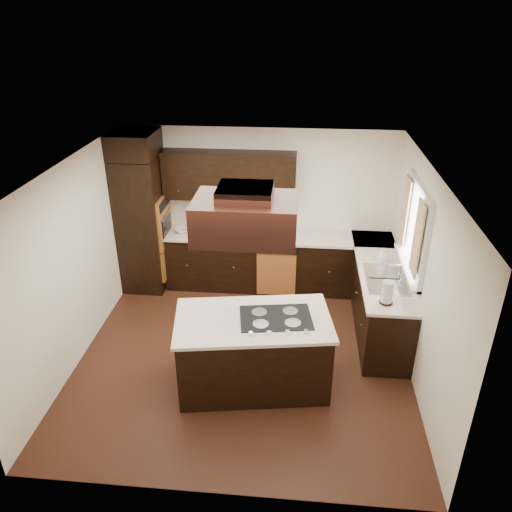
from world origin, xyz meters
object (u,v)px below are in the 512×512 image
at_px(oven_column, 143,224).
at_px(range_hood, 245,218).
at_px(island, 253,353).
at_px(spice_rack, 200,224).

relative_size(oven_column, range_hood, 2.02).
distance_m(island, range_hood, 1.72).
distance_m(oven_column, spice_rack, 0.90).
xyz_separation_m(island, range_hood, (-0.07, -0.03, 1.72)).
height_order(oven_column, spice_rack, oven_column).
bearing_deg(island, oven_column, 122.19).
height_order(range_hood, spice_rack, range_hood).
height_order(island, range_hood, range_hood).
distance_m(range_hood, spice_rack, 2.71).
height_order(island, spice_rack, spice_rack).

